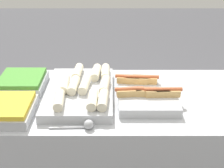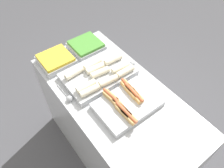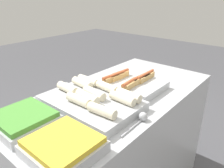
# 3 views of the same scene
# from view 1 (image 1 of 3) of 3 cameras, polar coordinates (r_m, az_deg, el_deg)

# --- Properties ---
(counter) EXTENTS (1.47, 0.72, 0.93)m
(counter) POSITION_cam_1_polar(r_m,az_deg,el_deg) (2.01, 1.13, -14.03)
(counter) COLOR #B7BABF
(counter) RESTS_ON ground_plane
(tray_hotdogs) EXTENTS (0.35, 0.45, 0.10)m
(tray_hotdogs) POSITION_cam_1_polar(r_m,az_deg,el_deg) (1.73, 6.00, -1.34)
(tray_hotdogs) COLOR #B7BABF
(tray_hotdogs) RESTS_ON counter
(tray_wraps) EXTENTS (0.37, 0.55, 0.10)m
(tray_wraps) POSITION_cam_1_polar(r_m,az_deg,el_deg) (1.73, -5.84, -1.24)
(tray_wraps) COLOR #B7BABF
(tray_wraps) RESTS_ON counter
(tray_side_front) EXTENTS (0.26, 0.27, 0.07)m
(tray_side_front) POSITION_cam_1_polar(r_m,az_deg,el_deg) (1.64, -18.99, -4.51)
(tray_side_front) COLOR #B7BABF
(tray_side_front) RESTS_ON counter
(tray_side_back) EXTENTS (0.26, 0.27, 0.07)m
(tray_side_back) POSITION_cam_1_polar(r_m,az_deg,el_deg) (1.89, -16.37, 0.28)
(tray_side_back) COLOR #B7BABF
(tray_side_back) RESTS_ON counter
(serving_spoon_near) EXTENTS (0.21, 0.05, 0.05)m
(serving_spoon_near) POSITION_cam_1_polar(r_m,az_deg,el_deg) (1.47, -5.09, -7.49)
(serving_spoon_near) COLOR #B2B5BA
(serving_spoon_near) RESTS_ON counter
(serving_spoon_far) EXTENTS (0.21, 0.05, 0.05)m
(serving_spoon_far) POSITION_cam_1_polar(r_m,az_deg,el_deg) (2.00, -3.80, 2.42)
(serving_spoon_far) COLOR #B2B5BA
(serving_spoon_far) RESTS_ON counter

